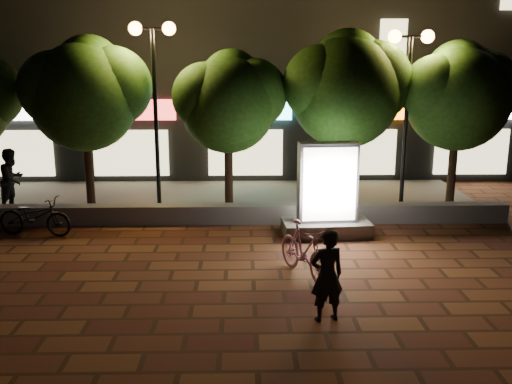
{
  "coord_description": "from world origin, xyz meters",
  "views": [
    {
      "loc": [
        0.92,
        -10.29,
        4.23
      ],
      "look_at": [
        1.2,
        1.5,
        1.44
      ],
      "focal_mm": 38.89,
      "sensor_mm": 36.0,
      "label": 1
    }
  ],
  "objects_px": {
    "rider": "(327,275)",
    "street_lamp_left": "(154,69)",
    "scooter_pink": "(304,250)",
    "scooter_parked": "(35,216)",
    "tree_far_right": "(460,92)",
    "tree_mid": "(230,98)",
    "tree_left": "(86,90)",
    "street_lamp_right": "(409,74)",
    "pedestrian": "(12,179)",
    "tree_right": "(347,85)",
    "ad_kiosk": "(327,198)"
  },
  "relations": [
    {
      "from": "rider",
      "to": "street_lamp_left",
      "type": "bearing_deg",
      "value": -76.84
    },
    {
      "from": "scooter_pink",
      "to": "scooter_parked",
      "type": "distance_m",
      "value": 6.98
    },
    {
      "from": "tree_far_right",
      "to": "tree_mid",
      "type": "bearing_deg",
      "value": -180.0
    },
    {
      "from": "tree_left",
      "to": "tree_mid",
      "type": "distance_m",
      "value": 4.0
    },
    {
      "from": "street_lamp_left",
      "to": "street_lamp_right",
      "type": "height_order",
      "value": "street_lamp_left"
    },
    {
      "from": "pedestrian",
      "to": "rider",
      "type": "bearing_deg",
      "value": -117.1
    },
    {
      "from": "tree_far_right",
      "to": "rider",
      "type": "relative_size",
      "value": 3.01
    },
    {
      "from": "street_lamp_right",
      "to": "tree_right",
      "type": "bearing_deg",
      "value": 170.9
    },
    {
      "from": "tree_mid",
      "to": "tree_far_right",
      "type": "bearing_deg",
      "value": 0.0
    },
    {
      "from": "tree_right",
      "to": "rider",
      "type": "height_order",
      "value": "tree_right"
    },
    {
      "from": "scooter_pink",
      "to": "rider",
      "type": "distance_m",
      "value": 1.94
    },
    {
      "from": "tree_left",
      "to": "tree_far_right",
      "type": "xyz_separation_m",
      "value": [
        10.5,
        -0.0,
        -0.08
      ]
    },
    {
      "from": "tree_left",
      "to": "street_lamp_left",
      "type": "bearing_deg",
      "value": -7.7
    },
    {
      "from": "tree_mid",
      "to": "scooter_pink",
      "type": "xyz_separation_m",
      "value": [
        1.58,
        -5.32,
        -2.66
      ]
    },
    {
      "from": "tree_right",
      "to": "ad_kiosk",
      "type": "xyz_separation_m",
      "value": [
        -0.88,
        -2.56,
        -2.63
      ]
    },
    {
      "from": "scooter_pink",
      "to": "pedestrian",
      "type": "bearing_deg",
      "value": 122.25
    },
    {
      "from": "scooter_parked",
      "to": "pedestrian",
      "type": "distance_m",
      "value": 2.64
    },
    {
      "from": "ad_kiosk",
      "to": "scooter_parked",
      "type": "height_order",
      "value": "ad_kiosk"
    },
    {
      "from": "tree_far_right",
      "to": "street_lamp_left",
      "type": "distance_m",
      "value": 8.58
    },
    {
      "from": "tree_left",
      "to": "scooter_pink",
      "type": "bearing_deg",
      "value": -43.66
    },
    {
      "from": "tree_right",
      "to": "pedestrian",
      "type": "relative_size",
      "value": 2.85
    },
    {
      "from": "tree_right",
      "to": "pedestrian",
      "type": "distance_m",
      "value": 9.83
    },
    {
      "from": "street_lamp_left",
      "to": "street_lamp_right",
      "type": "relative_size",
      "value": 1.04
    },
    {
      "from": "street_lamp_right",
      "to": "scooter_pink",
      "type": "height_order",
      "value": "street_lamp_right"
    },
    {
      "from": "scooter_parked",
      "to": "tree_mid",
      "type": "bearing_deg",
      "value": -52.84
    },
    {
      "from": "rider",
      "to": "pedestrian",
      "type": "height_order",
      "value": "pedestrian"
    },
    {
      "from": "street_lamp_left",
      "to": "rider",
      "type": "height_order",
      "value": "street_lamp_left"
    },
    {
      "from": "tree_left",
      "to": "street_lamp_right",
      "type": "relative_size",
      "value": 0.98
    },
    {
      "from": "street_lamp_left",
      "to": "street_lamp_right",
      "type": "xyz_separation_m",
      "value": [
        7.0,
        0.0,
        -0.13
      ]
    },
    {
      "from": "tree_mid",
      "to": "scooter_pink",
      "type": "relative_size",
      "value": 2.43
    },
    {
      "from": "street_lamp_right",
      "to": "pedestrian",
      "type": "distance_m",
      "value": 11.5
    },
    {
      "from": "street_lamp_right",
      "to": "tree_mid",
      "type": "bearing_deg",
      "value": 176.96
    },
    {
      "from": "scooter_parked",
      "to": "pedestrian",
      "type": "bearing_deg",
      "value": 42.14
    },
    {
      "from": "ad_kiosk",
      "to": "street_lamp_right",
      "type": "bearing_deg",
      "value": 42.32
    },
    {
      "from": "tree_mid",
      "to": "tree_right",
      "type": "distance_m",
      "value": 3.32
    },
    {
      "from": "street_lamp_right",
      "to": "rider",
      "type": "bearing_deg",
      "value": -114.72
    },
    {
      "from": "street_lamp_right",
      "to": "scooter_pink",
      "type": "bearing_deg",
      "value": -123.69
    },
    {
      "from": "scooter_parked",
      "to": "pedestrian",
      "type": "height_order",
      "value": "pedestrian"
    },
    {
      "from": "tree_far_right",
      "to": "rider",
      "type": "distance_m",
      "value": 9.04
    },
    {
      "from": "tree_far_right",
      "to": "scooter_parked",
      "type": "relative_size",
      "value": 2.53
    },
    {
      "from": "rider",
      "to": "pedestrian",
      "type": "relative_size",
      "value": 0.89
    },
    {
      "from": "ad_kiosk",
      "to": "scooter_pink",
      "type": "xyz_separation_m",
      "value": [
        -0.85,
        -2.76,
        -0.38
      ]
    },
    {
      "from": "street_lamp_left",
      "to": "scooter_parked",
      "type": "height_order",
      "value": "street_lamp_left"
    },
    {
      "from": "tree_left",
      "to": "rider",
      "type": "bearing_deg",
      "value": -51.59
    },
    {
      "from": "street_lamp_right",
      "to": "ad_kiosk",
      "type": "distance_m",
      "value": 4.51
    },
    {
      "from": "scooter_pink",
      "to": "pedestrian",
      "type": "distance_m",
      "value": 9.26
    },
    {
      "from": "tree_left",
      "to": "tree_right",
      "type": "bearing_deg",
      "value": 0.0
    },
    {
      "from": "tree_mid",
      "to": "street_lamp_right",
      "type": "distance_m",
      "value": 5.0
    },
    {
      "from": "street_lamp_right",
      "to": "scooter_parked",
      "type": "height_order",
      "value": "street_lamp_right"
    },
    {
      "from": "ad_kiosk",
      "to": "scooter_parked",
      "type": "xyz_separation_m",
      "value": [
        -7.22,
        0.1,
        -0.44
      ]
    }
  ]
}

